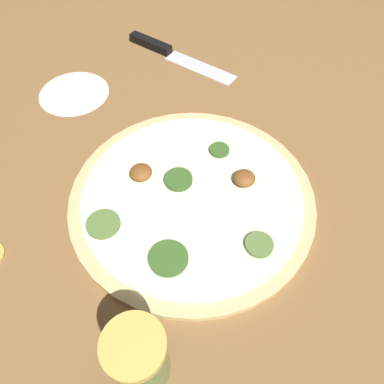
% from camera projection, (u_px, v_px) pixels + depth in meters
% --- Properties ---
extents(ground_plane, '(3.00, 3.00, 0.00)m').
position_uv_depth(ground_plane, '(192.00, 200.00, 0.59)').
color(ground_plane, brown).
extents(pizza, '(0.38, 0.38, 0.03)m').
position_uv_depth(pizza, '(192.00, 197.00, 0.58)').
color(pizza, '#D6B77A').
rests_on(pizza, ground_plane).
extents(knife, '(0.04, 0.27, 0.02)m').
position_uv_depth(knife, '(164.00, 50.00, 0.81)').
color(knife, silver).
rests_on(knife, ground_plane).
extents(spice_jar, '(0.07, 0.07, 0.11)m').
position_uv_depth(spice_jar, '(139.00, 358.00, 0.40)').
color(spice_jar, '#4C7F42').
rests_on(spice_jar, ground_plane).
extents(flour_patch, '(0.14, 0.14, 0.00)m').
position_uv_depth(flour_patch, '(74.00, 93.00, 0.74)').
color(flour_patch, white).
rests_on(flour_patch, ground_plane).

